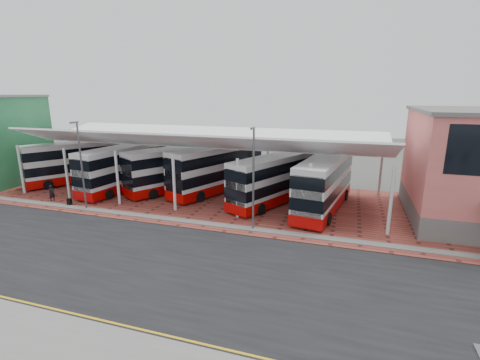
{
  "coord_description": "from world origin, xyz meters",
  "views": [
    {
      "loc": [
        8.87,
        -18.33,
        10.55
      ],
      "look_at": [
        0.13,
        8.78,
        3.31
      ],
      "focal_mm": 26.0,
      "sensor_mm": 36.0,
      "label": 1
    }
  ],
  "objects": [
    {
      "name": "pedestrian",
      "position": [
        -18.94,
        7.29,
        0.87
      ],
      "size": [
        0.56,
        0.68,
        1.61
      ],
      "primitive_type": "imported",
      "rotation": [
        0.0,
        0.0,
        1.24
      ],
      "color": "black",
      "rests_on": "forecourt"
    },
    {
      "name": "forecourt",
      "position": [
        2.0,
        13.0,
        0.03
      ],
      "size": [
        72.0,
        16.0,
        0.06
      ],
      "primitive_type": "cube",
      "color": "brown",
      "rests_on": "ground"
    },
    {
      "name": "bus_2",
      "position": [
        -9.1,
        14.67,
        2.39
      ],
      "size": [
        7.9,
        11.21,
        4.7
      ],
      "rotation": [
        0.0,
        0.0,
        -0.52
      ],
      "color": "silver",
      "rests_on": "forecourt"
    },
    {
      "name": "yellow_line_near",
      "position": [
        0.0,
        -7.0,
        0.03
      ],
      "size": [
        120.0,
        0.12,
        0.01
      ],
      "primitive_type": "cube",
      "color": "gold",
      "rests_on": "road"
    },
    {
      "name": "ground",
      "position": [
        0.0,
        0.0,
        0.0
      ],
      "size": [
        140.0,
        140.0,
        0.0
      ],
      "primitive_type": "plane",
      "color": "#454742"
    },
    {
      "name": "road",
      "position": [
        0.0,
        -1.0,
        0.01
      ],
      "size": [
        120.0,
        14.0,
        0.02
      ],
      "primitive_type": "cube",
      "color": "black",
      "rests_on": "ground"
    },
    {
      "name": "bus_5",
      "position": [
        6.83,
        12.9,
        2.48
      ],
      "size": [
        4.5,
        12.08,
        4.86
      ],
      "rotation": [
        0.0,
        0.0,
        -0.15
      ],
      "color": "silver",
      "rests_on": "forecourt"
    },
    {
      "name": "suitcase",
      "position": [
        -16.22,
        6.62,
        0.39
      ],
      "size": [
        0.39,
        0.28,
        0.67
      ],
      "primitive_type": "cube",
      "color": "black",
      "rests_on": "forecourt"
    },
    {
      "name": "bus_0",
      "position": [
        -21.87,
        14.26,
        2.42
      ],
      "size": [
        8.51,
        11.13,
        4.76
      ],
      "rotation": [
        0.0,
        0.0,
        -0.58
      ],
      "color": "silver",
      "rests_on": "forecourt"
    },
    {
      "name": "bus_3",
      "position": [
        -4.62,
        15.46,
        2.52
      ],
      "size": [
        7.16,
        12.15,
        4.95
      ],
      "rotation": [
        0.0,
        0.0,
        -0.39
      ],
      "color": "silver",
      "rests_on": "forecourt"
    },
    {
      "name": "lamp_east",
      "position": [
        2.0,
        6.27,
        4.36
      ],
      "size": [
        0.16,
        0.9,
        8.07
      ],
      "color": "#4E5055",
      "rests_on": "ground"
    },
    {
      "name": "yellow_line_far",
      "position": [
        0.0,
        -6.7,
        0.03
      ],
      "size": [
        120.0,
        0.12,
        0.01
      ],
      "primitive_type": "cube",
      "color": "gold",
      "rests_on": "road"
    },
    {
      "name": "bus_1",
      "position": [
        -14.73,
        13.31,
        2.44
      ],
      "size": [
        4.21,
        11.85,
        4.78
      ],
      "rotation": [
        0.0,
        0.0,
        -0.14
      ],
      "color": "silver",
      "rests_on": "forecourt"
    },
    {
      "name": "lamp_west",
      "position": [
        -14.0,
        6.27,
        4.36
      ],
      "size": [
        0.16,
        0.9,
        8.07
      ],
      "color": "#4E5055",
      "rests_on": "ground"
    },
    {
      "name": "north_kerb",
      "position": [
        0.0,
        6.2,
        0.07
      ],
      "size": [
        120.0,
        0.8,
        0.14
      ],
      "primitive_type": "cube",
      "color": "slate",
      "rests_on": "ground"
    },
    {
      "name": "bus_4",
      "position": [
        2.06,
        13.5,
        2.34
      ],
      "size": [
        6.92,
        11.2,
        4.59
      ],
      "rotation": [
        0.0,
        0.0,
        -0.42
      ],
      "color": "silver",
      "rests_on": "forecourt"
    },
    {
      "name": "canopy",
      "position": [
        -6.0,
        13.94,
        5.8
      ],
      "size": [
        37.0,
        11.63,
        7.07
      ],
      "color": "silver",
      "rests_on": "ground"
    }
  ]
}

